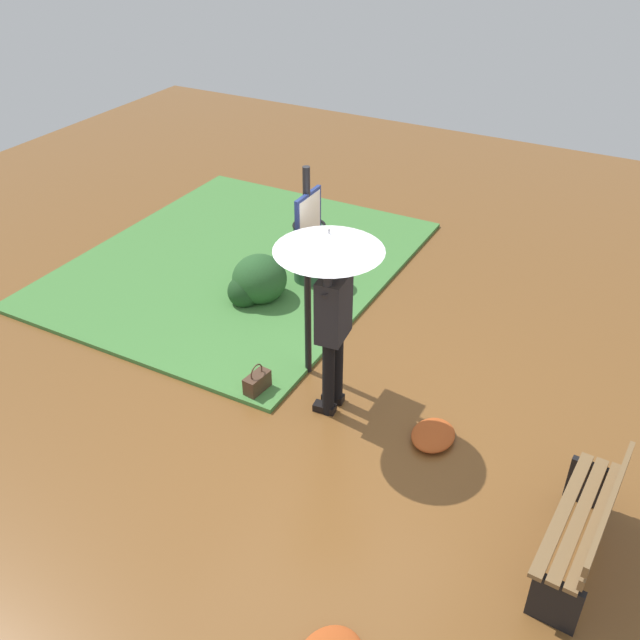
{
  "coord_description": "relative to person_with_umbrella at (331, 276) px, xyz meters",
  "views": [
    {
      "loc": [
        4.54,
        2.31,
        4.61
      ],
      "look_at": [
        -0.47,
        -0.39,
        0.85
      ],
      "focal_mm": 39.38,
      "sensor_mm": 36.0,
      "label": 1
    }
  ],
  "objects": [
    {
      "name": "trash_bin",
      "position": [
        -2.13,
        -1.41,
        -1.13
      ],
      "size": [
        0.42,
        0.42,
        0.83
      ],
      "color": "#2D5138",
      "rests_on": "ground_plane"
    },
    {
      "name": "handbag",
      "position": [
        0.1,
        -0.78,
        -1.42
      ],
      "size": [
        0.31,
        0.17,
        0.37
      ],
      "color": "#4C3323",
      "rests_on": "ground_plane"
    },
    {
      "name": "ground_plane",
      "position": [
        0.18,
        0.13,
        -1.55
      ],
      "size": [
        18.0,
        18.0,
        0.0
      ],
      "primitive_type": "plane",
      "color": "brown"
    },
    {
      "name": "info_sign_post",
      "position": [
        -0.48,
        -0.5,
        -0.11
      ],
      "size": [
        0.44,
        0.07,
        2.3
      ],
      "color": "black",
      "rests_on": "ground_plane"
    },
    {
      "name": "park_bench",
      "position": [
        0.64,
        2.5,
        -1.15
      ],
      "size": [
        1.4,
        0.45,
        0.75
      ],
      "color": "black",
      "rests_on": "ground_plane"
    },
    {
      "name": "shrub_cluster",
      "position": [
        -1.42,
        -1.76,
        -1.27
      ],
      "size": [
        0.74,
        0.67,
        0.6
      ],
      "color": "#285628",
      "rests_on": "ground_plane"
    },
    {
      "name": "person_with_umbrella",
      "position": [
        0.0,
        0.0,
        0.0
      ],
      "size": [
        0.96,
        0.96,
        2.04
      ],
      "color": "black",
      "rests_on": "ground_plane"
    },
    {
      "name": "grass_verge",
      "position": [
        -2.09,
        -2.5,
        -1.53
      ],
      "size": [
        4.8,
        4.0,
        0.05
      ],
      "color": "#47843D",
      "rests_on": "ground_plane"
    },
    {
      "name": "leaf_pile_near_person",
      "position": [
        -0.11,
        1.05,
        -1.5
      ],
      "size": [
        0.5,
        0.4,
        0.11
      ],
      "color": "#B74C1E",
      "rests_on": "ground_plane"
    }
  ]
}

